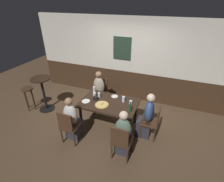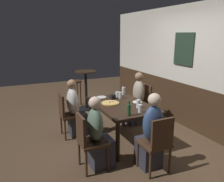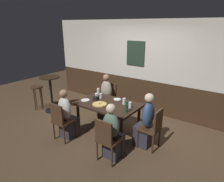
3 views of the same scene
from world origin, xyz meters
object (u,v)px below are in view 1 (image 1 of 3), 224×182
at_px(person_head_east, 146,119).
at_px(highball_clear, 94,94).
at_px(chair_right_near, 121,140).
at_px(pizza, 102,105).
at_px(plate_white_small, 115,96).
at_px(chair_head_east, 153,120).
at_px(pint_glass_pale, 99,95).
at_px(tumbler_short, 123,99).
at_px(bar_stool, 28,93).
at_px(plate_white_large, 86,101).
at_px(beer_glass_half, 94,90).
at_px(chair_left_near, 69,125).
at_px(person_left_near, 73,122).
at_px(condiment_caddy, 95,98).
at_px(beer_bottle_green, 130,108).
at_px(person_left_far, 99,93).
at_px(tumbler_water, 131,103).
at_px(dining_table, 109,105).
at_px(chair_left_far, 101,91).
at_px(person_right_near, 124,136).
at_px(side_bar_table, 43,92).

relative_size(person_head_east, highball_clear, 11.35).
xyz_separation_m(chair_right_near, pizza, (-0.74, 0.70, 0.26)).
bearing_deg(plate_white_small, pizza, -106.79).
distance_m(chair_head_east, plate_white_small, 1.16).
height_order(pint_glass_pale, tumbler_short, tumbler_short).
bearing_deg(bar_stool, person_head_east, 2.32).
distance_m(pizza, plate_white_large, 0.44).
bearing_deg(beer_glass_half, pint_glass_pale, -39.71).
height_order(pizza, highball_clear, highball_clear).
height_order(plate_white_small, bar_stool, plate_white_small).
bearing_deg(tumbler_short, plate_white_large, -159.42).
distance_m(chair_left_near, chair_right_near, 1.25).
distance_m(chair_right_near, person_left_near, 1.26).
height_order(chair_left_near, condiment_caddy, chair_left_near).
distance_m(beer_glass_half, plate_white_small, 0.62).
bearing_deg(beer_bottle_green, person_left_far, 144.06).
height_order(chair_left_near, tumbler_water, chair_left_near).
bearing_deg(pizza, dining_table, 57.99).
height_order(dining_table, person_left_near, person_left_near).
xyz_separation_m(beer_glass_half, condiment_caddy, (0.21, -0.35, -0.02)).
bearing_deg(chair_right_near, person_left_near, 172.60).
distance_m(dining_table, beer_glass_half, 0.69).
relative_size(pint_glass_pale, beer_glass_half, 0.82).
height_order(highball_clear, beer_bottle_green, beer_bottle_green).
relative_size(chair_left_far, beer_bottle_green, 3.49).
height_order(chair_left_far, bar_stool, chair_left_far).
height_order(chair_right_near, person_left_near, person_left_near).
relative_size(chair_left_far, person_right_near, 0.78).
xyz_separation_m(pint_glass_pale, beer_bottle_green, (0.93, -0.32, 0.04)).
height_order(chair_left_far, person_left_near, person_left_near).
relative_size(plate_white_large, condiment_caddy, 1.86).
bearing_deg(tumbler_water, chair_right_near, -84.97).
distance_m(highball_clear, pint_glass_pale, 0.14).
height_order(person_right_near, tumbler_water, person_right_near).
bearing_deg(chair_left_far, pint_glass_pale, -67.95).
height_order(person_left_far, condiment_caddy, person_left_far).
bearing_deg(chair_right_near, pizza, 136.58).
relative_size(chair_left_near, beer_glass_half, 5.51).
distance_m(person_head_east, pint_glass_pale, 1.34).
xyz_separation_m(chair_left_near, person_left_far, (0.00, 1.58, 0.00)).
relative_size(chair_head_east, person_head_east, 0.74).
height_order(highball_clear, beer_glass_half, beer_glass_half).
bearing_deg(side_bar_table, plate_white_small, 8.27).
bearing_deg(chair_right_near, dining_table, 125.65).
height_order(dining_table, bar_stool, dining_table).
bearing_deg(plate_white_large, chair_right_near, -30.76).
distance_m(person_left_far, beer_glass_half, 0.48).
height_order(dining_table, side_bar_table, side_bar_table).
distance_m(dining_table, plate_white_small, 0.33).
relative_size(person_left_near, tumbler_water, 8.55).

